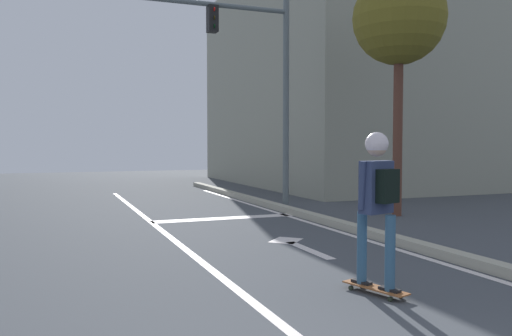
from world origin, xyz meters
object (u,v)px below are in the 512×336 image
skateboard (375,288)px  roadside_tree (399,20)px  traffic_signal_mast (256,66)px  skater (377,189)px

skateboard → roadside_tree: (4.04, 5.04, 4.34)m
roadside_tree → traffic_signal_mast: bearing=133.9°
traffic_signal_mast → roadside_tree: (2.45, -2.55, 0.79)m
traffic_signal_mast → roadside_tree: bearing=-46.1°
skateboard → skater: (0.00, -0.02, 1.09)m
skater → roadside_tree: bearing=51.4°
skater → traffic_signal_mast: size_ratio=0.31×
skater → roadside_tree: 7.24m
skateboard → traffic_signal_mast: size_ratio=0.15×
skateboard → roadside_tree: 7.78m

